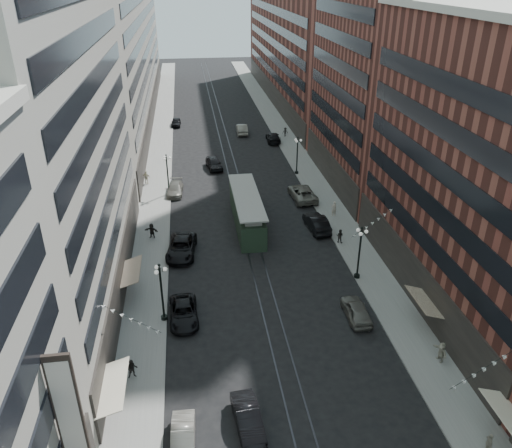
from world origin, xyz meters
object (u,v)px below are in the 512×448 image
lamppost_sw_far (162,290)px  pedestrian_6 (146,177)px  lamppost_se_far (360,251)px  pedestrian_7 (340,236)px  streetcar (247,211)px  car_10 (317,223)px  lamppost_sw_mid (168,173)px  pedestrian_5 (152,231)px  car_4 (356,310)px  car_13 (214,163)px  car_14 (242,128)px  car_11 (302,193)px  pedestrian_2 (132,369)px  car_extra_0 (242,129)px  car_5 (248,418)px  car_9 (176,122)px  car_8 (175,189)px  car_12 (273,137)px  pedestrian_9 (285,132)px  pedestrian_8 (334,208)px  pedestrian_4 (489,443)px  lamppost_se_mid (297,154)px  car_2 (184,313)px  car_7 (182,247)px

lamppost_sw_far → pedestrian_6: 31.15m
lamppost_se_far → pedestrian_7: bearing=87.5°
streetcar → pedestrian_6: 18.67m
lamppost_se_far → car_10: size_ratio=1.04×
lamppost_sw_mid → pedestrian_5: 12.36m
car_4 → pedestrian_6: size_ratio=2.37×
car_13 → car_14: car_13 is taller
car_11 → car_13: size_ratio=1.23×
streetcar → pedestrian_2: size_ratio=8.70×
pedestrian_5 → car_extra_0: 40.89m
car_5 → car_11: (11.57, 35.26, 0.11)m
car_9 → pedestrian_6: 29.35m
car_8 → car_12: car_12 is taller
car_11 → pedestrian_9: bearing=-99.4°
lamppost_sw_mid → pedestrian_6: bearing=128.6°
car_4 → car_10: size_ratio=0.86×
lamppost_se_far → pedestrian_8: size_ratio=2.91×
pedestrian_4 → car_8: 47.49m
car_11 → pedestrian_9: (2.90, 26.87, 0.10)m
car_8 → car_13: 10.47m
lamppost_se_far → pedestrian_5: size_ratio=3.20×
car_12 → pedestrian_8: 30.27m
car_11 → pedestrian_5: (-18.97, -8.26, 0.16)m
pedestrian_4 → pedestrian_6: (-23.30, 47.09, 0.20)m
streetcar → car_10: bearing=-16.9°
pedestrian_4 → car_13: 53.84m
lamppost_sw_mid → car_14: 30.39m
lamppost_se_mid → car_5: size_ratio=1.21×
car_14 → pedestrian_5: 42.10m
car_extra_0 → car_13: bearing=72.1°
car_10 → car_2: bearing=38.7°
car_10 → car_13: car_10 is taller
car_13 → pedestrian_5: (-8.24, -21.00, 0.16)m
car_4 → car_7: (-14.82, 12.89, 0.07)m
lamppost_se_far → streetcar: lamppost_se_far is taller
lamppost_sw_mid → pedestrian_7: size_ratio=3.52×
car_7 → pedestrian_9: bearing=71.2°
pedestrian_2 → pedestrian_9: size_ratio=0.97×
car_4 → car_11: 25.10m
pedestrian_4 → car_11: 39.47m
lamppost_sw_far → pedestrian_7: bearing=30.5°
lamppost_se_far → car_extra_0: 49.56m
lamppost_sw_far → pedestrian_6: lamppost_sw_far is taller
pedestrian_2 → car_8: pedestrian_2 is taller
car_2 → car_9: size_ratio=1.21×
car_9 → pedestrian_9: bearing=-24.4°
car_14 → pedestrian_6: 28.44m
car_4 → car_11: car_11 is taller
lamppost_se_mid → car_9: size_ratio=1.29×
pedestrian_7 → pedestrian_6: bearing=-9.6°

